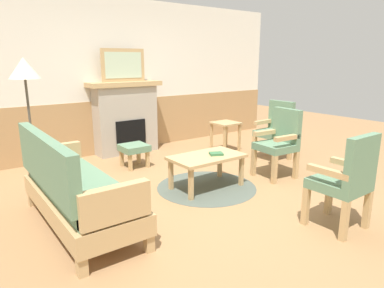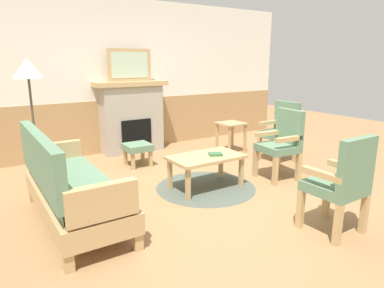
{
  "view_description": "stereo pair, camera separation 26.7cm",
  "coord_description": "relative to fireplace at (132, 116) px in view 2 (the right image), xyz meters",
  "views": [
    {
      "loc": [
        -2.66,
        -3.25,
        1.65
      ],
      "look_at": [
        0.0,
        0.35,
        0.55
      ],
      "focal_mm": 32.1,
      "sensor_mm": 36.0,
      "label": 1
    },
    {
      "loc": [
        -2.44,
        -3.4,
        1.65
      ],
      "look_at": [
        0.0,
        0.35,
        0.55
      ],
      "focal_mm": 32.1,
      "sensor_mm": 36.0,
      "label": 2
    }
  ],
  "objects": [
    {
      "name": "footstool",
      "position": [
        -0.3,
        -0.87,
        -0.37
      ],
      "size": [
        0.4,
        0.4,
        0.36
      ],
      "color": "tan",
      "rests_on": "ground_plane"
    },
    {
      "name": "fireplace",
      "position": [
        0.0,
        0.0,
        0.0
      ],
      "size": [
        1.3,
        0.44,
        1.28
      ],
      "color": "#A39989",
      "rests_on": "ground_plane"
    },
    {
      "name": "couch",
      "position": [
        -1.69,
        -2.33,
        -0.26
      ],
      "size": [
        0.7,
        1.8,
        0.98
      ],
      "color": "tan",
      "rests_on": "ground_plane"
    },
    {
      "name": "side_table",
      "position": [
        1.47,
        -1.03,
        -0.22
      ],
      "size": [
        0.44,
        0.44,
        0.55
      ],
      "color": "tan",
      "rests_on": "ground_plane"
    },
    {
      "name": "wall_back",
      "position": [
        0.0,
        0.25,
        0.66
      ],
      "size": [
        7.2,
        0.14,
        2.7
      ],
      "color": "silver",
      "rests_on": "ground_plane"
    },
    {
      "name": "armchair_front_left",
      "position": [
        0.42,
        -3.96,
        -0.11
      ],
      "size": [
        0.48,
        0.48,
        0.98
      ],
      "color": "tan",
      "rests_on": "ground_plane"
    },
    {
      "name": "floor_lamp_by_couch",
      "position": [
        -1.79,
        -1.06,
        0.8
      ],
      "size": [
        0.36,
        0.36,
        1.68
      ],
      "color": "#332D28",
      "rests_on": "ground_plane"
    },
    {
      "name": "framed_picture",
      "position": [
        0.0,
        0.0,
        0.91
      ],
      "size": [
        0.8,
        0.04,
        0.56
      ],
      "color": "tan",
      "rests_on": "fireplace"
    },
    {
      "name": "armchair_near_fireplace",
      "position": [
        1.17,
        -2.51,
        -0.11
      ],
      "size": [
        0.52,
        0.52,
        0.98
      ],
      "color": "tan",
      "rests_on": "ground_plane"
    },
    {
      "name": "armchair_by_window_left",
      "position": [
        1.84,
        -1.88,
        -0.11
      ],
      "size": [
        0.5,
        0.5,
        0.98
      ],
      "color": "tan",
      "rests_on": "ground_plane"
    },
    {
      "name": "ground_plane",
      "position": [
        0.0,
        -2.35,
        -0.65
      ],
      "size": [
        14.0,
        14.0,
        0.0
      ],
      "primitive_type": "plane",
      "color": "#997047"
    },
    {
      "name": "book_on_table",
      "position": [
        0.17,
        -2.3,
        -0.2
      ],
      "size": [
        0.21,
        0.2,
        0.03
      ],
      "primitive_type": "cube",
      "rotation": [
        0.0,
        0.0,
        -0.45
      ],
      "color": "#33663D",
      "rests_on": "coffee_table"
    },
    {
      "name": "coffee_table",
      "position": [
        0.05,
        -2.25,
        -0.27
      ],
      "size": [
        0.96,
        0.56,
        0.44
      ],
      "color": "tan",
      "rests_on": "ground_plane"
    },
    {
      "name": "round_rug",
      "position": [
        0.05,
        -2.25,
        -0.65
      ],
      "size": [
        1.32,
        1.32,
        0.01
      ],
      "primitive_type": "cylinder",
      "color": "#4C564C",
      "rests_on": "ground_plane"
    }
  ]
}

